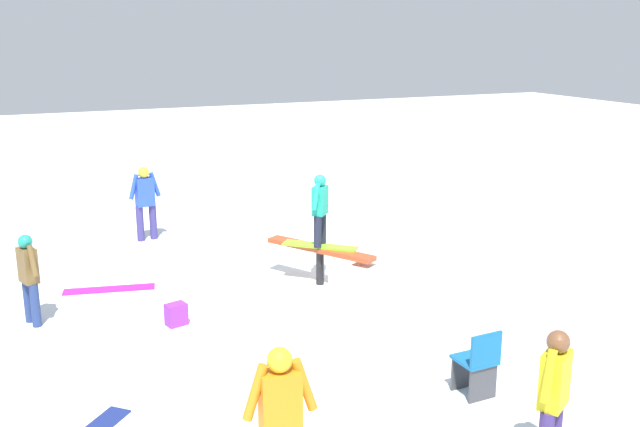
{
  "coord_description": "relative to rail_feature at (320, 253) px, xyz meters",
  "views": [
    {
      "loc": [
        -10.88,
        4.83,
        4.38
      ],
      "look_at": [
        0.0,
        0.0,
        1.29
      ],
      "focal_mm": 40.0,
      "sensor_mm": 36.0,
      "label": 1
    }
  ],
  "objects": [
    {
      "name": "main_rider_on_rail",
      "position": [
        0.0,
        0.0,
        0.74
      ],
      "size": [
        1.12,
        1.17,
        1.29
      ],
      "rotation": [
        0.0,
        0.0,
        0.82
      ],
      "color": "#86DC26",
      "rests_on": "rail_feature"
    },
    {
      "name": "backpack_on_snow",
      "position": [
        -0.75,
        2.73,
        -0.41
      ],
      "size": [
        0.29,
        0.35,
        0.34
      ],
      "primitive_type": "cube",
      "rotation": [
        0.0,
        0.0,
        1.84
      ],
      "color": "purple",
      "rests_on": "ground"
    },
    {
      "name": "bystander_brown",
      "position": [
        0.18,
        4.73,
        0.21
      ],
      "size": [
        0.6,
        0.3,
        1.42
      ],
      "rotation": [
        0.0,
        0.0,
        3.5
      ],
      "color": "navy",
      "rests_on": "ground"
    },
    {
      "name": "loose_snowboard_magenta",
      "position": [
        1.21,
        3.46,
        -0.57
      ],
      "size": [
        0.6,
        1.56,
        0.02
      ],
      "primitive_type": "cube",
      "rotation": [
        0.0,
        0.0,
        1.35
      ],
      "color": "#D81EA4",
      "rests_on": "ground"
    },
    {
      "name": "snow_kicker_ramp",
      "position": [
        -1.39,
        -0.81,
        -0.32
      ],
      "size": [
        2.31,
        2.2,
        0.52
      ],
      "primitive_type": "cube",
      "rotation": [
        0.0,
        0.0,
        0.53
      ],
      "color": "white",
      "rests_on": "ground"
    },
    {
      "name": "ground_plane",
      "position": [
        0.0,
        0.0,
        -0.58
      ],
      "size": [
        60.0,
        60.0,
        0.0
      ],
      "primitive_type": "plane",
      "color": "white"
    },
    {
      "name": "rail_feature",
      "position": [
        0.0,
        0.0,
        0.0
      ],
      "size": [
        2.0,
        1.33,
        0.69
      ],
      "rotation": [
        0.0,
        0.0,
        0.53
      ],
      "color": "black",
      "rests_on": "ground"
    },
    {
      "name": "bystander_blue",
      "position": [
        4.02,
        2.27,
        0.31
      ],
      "size": [
        0.28,
        0.7,
        1.59
      ],
      "rotation": [
        0.0,
        0.0,
        1.72
      ],
      "color": "navy",
      "rests_on": "ground"
    },
    {
      "name": "bystander_orange",
      "position": [
        -5.32,
        2.76,
        0.31
      ],
      "size": [
        0.27,
        0.72,
        1.59
      ],
      "rotation": [
        0.0,
        0.0,
        4.61
      ],
      "color": "navy",
      "rests_on": "ground"
    },
    {
      "name": "folding_chair",
      "position": [
        -4.4,
        -0.14,
        -0.17
      ],
      "size": [
        0.46,
        0.46,
        0.88
      ],
      "rotation": [
        0.0,
        0.0,
        1.61
      ],
      "color": "#3F3F44",
      "rests_on": "ground"
    },
    {
      "name": "bystander_yellow",
      "position": [
        -5.97,
        0.1,
        0.28
      ],
      "size": [
        0.42,
        0.62,
        1.54
      ],
      "rotation": [
        0.0,
        0.0,
        5.25
      ],
      "color": "#3D2C6C",
      "rests_on": "ground"
    }
  ]
}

